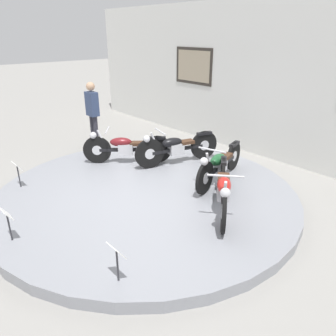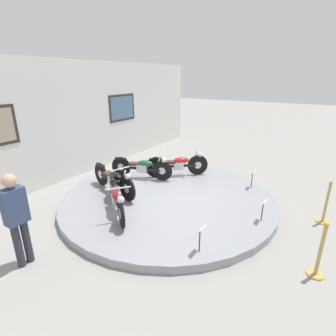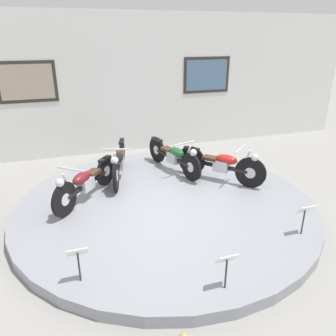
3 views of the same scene
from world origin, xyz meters
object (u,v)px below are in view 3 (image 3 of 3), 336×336
(motorcycle_black, at_px, (119,161))
(motorcycle_red, at_px, (221,164))
(info_placard_front_left, at_px, (78,257))
(motorcycle_maroon, at_px, (85,181))
(info_placard_front_centre, at_px, (227,263))
(motorcycle_green, at_px, (174,156))
(info_placard_front_right, at_px, (305,213))

(motorcycle_black, xyz_separation_m, motorcycle_red, (2.04, -0.82, -0.01))
(motorcycle_red, height_order, info_placard_front_left, motorcycle_red)
(motorcycle_maroon, height_order, info_placard_front_centre, motorcycle_maroon)
(motorcycle_green, bearing_deg, info_placard_front_left, -127.28)
(info_placard_front_left, bearing_deg, motorcycle_green, 52.72)
(motorcycle_black, relative_size, motorcycle_green, 1.02)
(info_placard_front_left, distance_m, info_placard_front_centre, 1.83)
(info_placard_front_left, xyz_separation_m, info_placard_front_right, (3.39, 0.00, 0.00))
(motorcycle_maroon, bearing_deg, motorcycle_red, 0.04)
(info_placard_front_left, bearing_deg, motorcycle_maroon, 82.68)
(info_placard_front_centre, bearing_deg, info_placard_front_right, 22.17)
(motorcycle_green, relative_size, info_placard_front_right, 3.72)
(motorcycle_maroon, relative_size, info_placard_front_right, 3.05)
(info_placard_front_left, relative_size, info_placard_front_right, 1.00)
(motorcycle_green, height_order, motorcycle_red, motorcycle_red)
(motorcycle_maroon, height_order, info_placard_front_right, motorcycle_maroon)
(motorcycle_maroon, height_order, motorcycle_black, motorcycle_black)
(info_placard_front_centre, bearing_deg, motorcycle_maroon, 115.67)
(info_placard_front_right, bearing_deg, info_placard_front_left, 180.00)
(info_placard_front_right, bearing_deg, motorcycle_maroon, 144.20)
(motorcycle_maroon, bearing_deg, info_placard_front_centre, -64.33)
(motorcycle_green, height_order, info_placard_front_right, motorcycle_green)
(motorcycle_maroon, relative_size, motorcycle_red, 1.01)
(motorcycle_black, distance_m, info_placard_front_centre, 3.80)
(motorcycle_maroon, xyz_separation_m, motorcycle_red, (2.82, 0.00, 0.01))
(motorcycle_red, height_order, info_placard_front_right, motorcycle_red)
(info_placard_front_left, bearing_deg, motorcycle_red, 35.82)
(motorcycle_red, distance_m, info_placard_front_centre, 3.25)
(motorcycle_maroon, bearing_deg, info_placard_front_left, -97.32)
(motorcycle_black, distance_m, info_placard_front_right, 3.84)
(motorcycle_red, relative_size, info_placard_front_left, 3.03)
(motorcycle_green, relative_size, motorcycle_red, 1.23)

